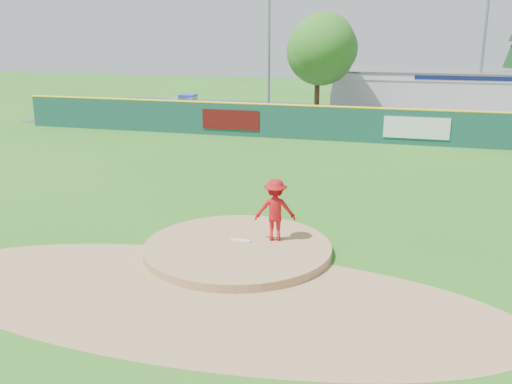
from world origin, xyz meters
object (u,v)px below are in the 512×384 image
(deciduous_tree, at_px, (318,56))
(light_pole_left, at_px, (269,33))
(pool_building_grp, at_px, (434,91))
(light_pole_right, at_px, (484,40))
(van, at_px, (331,117))
(pitcher, at_px, (275,210))
(playground_slide, at_px, (188,106))

(deciduous_tree, xyz_separation_m, light_pole_left, (-4.00, 2.00, 1.50))
(pool_building_grp, height_order, light_pole_right, light_pole_right)
(light_pole_left, bearing_deg, van, -38.56)
(pitcher, distance_m, pool_building_grp, 31.70)
(pool_building_grp, relative_size, playground_slide, 4.81)
(pitcher, relative_size, pool_building_grp, 0.12)
(playground_slide, bearing_deg, van, -6.17)
(light_pole_right, bearing_deg, pool_building_grp, 135.05)
(deciduous_tree, bearing_deg, light_pole_left, 153.43)
(playground_slide, relative_size, light_pole_right, 0.32)
(pool_building_grp, relative_size, light_pole_left, 1.38)
(pitcher, height_order, pool_building_grp, pool_building_grp)
(pitcher, distance_m, playground_slide, 26.18)
(pool_building_grp, bearing_deg, deciduous_tree, -138.84)
(playground_slide, xyz_separation_m, light_pole_right, (20.28, 5.15, 4.66))
(van, height_order, playground_slide, playground_slide)
(pitcher, bearing_deg, light_pole_left, -88.24)
(pitcher, distance_m, light_pole_right, 29.74)
(light_pole_right, bearing_deg, van, -146.67)
(pitcher, bearing_deg, van, -99.03)
(playground_slide, distance_m, light_pole_right, 21.44)
(pitcher, relative_size, deciduous_tree, 0.25)
(deciduous_tree, distance_m, light_pole_right, 11.75)
(pool_building_grp, relative_size, light_pole_right, 1.52)
(pool_building_grp, xyz_separation_m, light_pole_left, (-12.00, -4.99, 4.39))
(playground_slide, height_order, light_pole_left, light_pole_left)
(pitcher, relative_size, van, 0.38)
(deciduous_tree, xyz_separation_m, light_pole_right, (11.00, 4.00, 0.99))
(pool_building_grp, xyz_separation_m, light_pole_right, (3.00, -2.99, 3.88))
(van, bearing_deg, deciduous_tree, 55.29)
(pool_building_grp, bearing_deg, van, -125.33)
(van, xyz_separation_m, light_pole_left, (-5.41, 4.31, 5.34))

